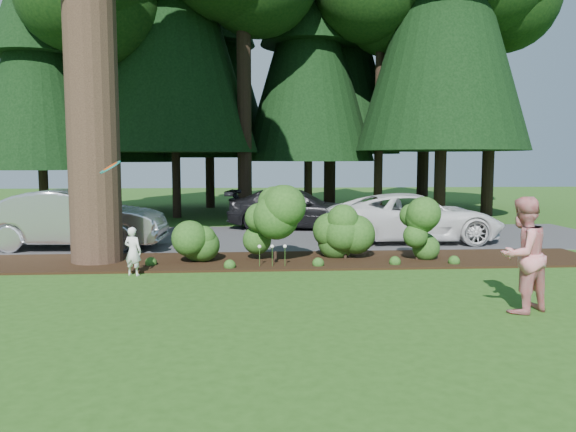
{
  "coord_description": "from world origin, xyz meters",
  "views": [
    {
      "loc": [
        -0.85,
        -10.64,
        2.57
      ],
      "look_at": [
        0.03,
        1.8,
        1.3
      ],
      "focal_mm": 35.0,
      "sensor_mm": 36.0,
      "label": 1
    }
  ],
  "objects_px": {
    "car_dark_suv": "(295,209)",
    "frisbee": "(110,167)",
    "car_silver_wagon": "(75,219)",
    "child": "(133,251)",
    "adult": "(522,255)",
    "car_white_suv": "(414,217)"
  },
  "relations": [
    {
      "from": "car_dark_suv",
      "to": "frisbee",
      "type": "height_order",
      "value": "frisbee"
    },
    {
      "from": "frisbee",
      "to": "car_silver_wagon",
      "type": "bearing_deg",
      "value": 118.47
    },
    {
      "from": "car_dark_suv",
      "to": "child",
      "type": "distance_m",
      "value": 9.07
    },
    {
      "from": "car_dark_suv",
      "to": "child",
      "type": "xyz_separation_m",
      "value": [
        -4.26,
        -8.0,
        -0.21
      ]
    },
    {
      "from": "adult",
      "to": "car_silver_wagon",
      "type": "bearing_deg",
      "value": -64.37
    },
    {
      "from": "car_white_suv",
      "to": "frisbee",
      "type": "bearing_deg",
      "value": 118.75
    },
    {
      "from": "car_silver_wagon",
      "to": "frisbee",
      "type": "relative_size",
      "value": 9.67
    },
    {
      "from": "car_white_suv",
      "to": "child",
      "type": "bearing_deg",
      "value": 122.39
    },
    {
      "from": "frisbee",
      "to": "child",
      "type": "bearing_deg",
      "value": -35.46
    },
    {
      "from": "car_white_suv",
      "to": "adult",
      "type": "height_order",
      "value": "adult"
    },
    {
      "from": "frisbee",
      "to": "car_white_suv",
      "type": "bearing_deg",
      "value": 26.64
    },
    {
      "from": "adult",
      "to": "frisbee",
      "type": "distance_m",
      "value": 8.67
    },
    {
      "from": "car_white_suv",
      "to": "adult",
      "type": "relative_size",
      "value": 2.74
    },
    {
      "from": "car_white_suv",
      "to": "child",
      "type": "relative_size",
      "value": 4.93
    },
    {
      "from": "car_white_suv",
      "to": "car_dark_suv",
      "type": "distance_m",
      "value": 4.89
    },
    {
      "from": "child",
      "to": "adult",
      "type": "relative_size",
      "value": 0.56
    },
    {
      "from": "car_silver_wagon",
      "to": "adult",
      "type": "xyz_separation_m",
      "value": [
        9.51,
        -7.31,
        0.12
      ]
    },
    {
      "from": "frisbee",
      "to": "car_dark_suv",
      "type": "bearing_deg",
      "value": 57.93
    },
    {
      "from": "car_white_suv",
      "to": "child",
      "type": "xyz_separation_m",
      "value": [
        -7.65,
        -4.47,
        -0.23
      ]
    },
    {
      "from": "car_dark_suv",
      "to": "child",
      "type": "height_order",
      "value": "car_dark_suv"
    },
    {
      "from": "child",
      "to": "car_dark_suv",
      "type": "bearing_deg",
      "value": -98.05
    },
    {
      "from": "car_silver_wagon",
      "to": "car_dark_suv",
      "type": "distance_m",
      "value": 7.86
    }
  ]
}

